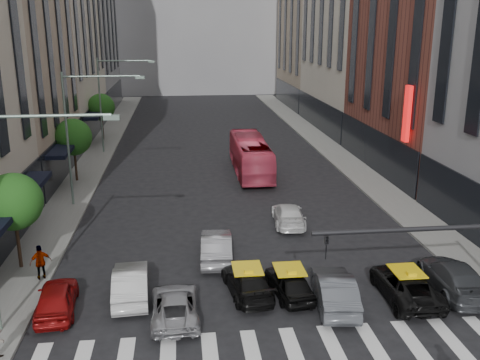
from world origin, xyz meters
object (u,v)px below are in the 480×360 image
object	(u,v)px
streetlamp_far	(110,93)
streetlamp_near	(8,194)
streetlamp_mid	(81,121)
bus	(250,156)
taxi_left	(247,281)
car_white_front	(131,283)
pedestrian_far	(41,262)
taxi_center	(289,282)
car_red	(56,298)

from	to	relation	value
streetlamp_far	streetlamp_near	bearing A→B (deg)	-90.00
streetlamp_mid	streetlamp_far	bearing A→B (deg)	90.00
streetlamp_mid	bus	distance (m)	14.90
taxi_left	car_white_front	bearing A→B (deg)	-10.38
streetlamp_near	car_white_front	size ratio (longest dim) A/B	2.02
streetlamp_near	pedestrian_far	world-z (taller)	streetlamp_near
taxi_left	bus	xyz separation A→B (m)	(2.92, 20.97, 0.90)
taxi_left	taxi_center	xyz separation A→B (m)	(1.90, -0.35, 0.01)
taxi_center	bus	size ratio (longest dim) A/B	0.34
streetlamp_near	streetlamp_mid	distance (m)	16.00
streetlamp_near	car_red	distance (m)	5.50
streetlamp_near	taxi_left	world-z (taller)	streetlamp_near
streetlamp_far	pedestrian_far	distance (m)	27.93
car_red	taxi_left	distance (m)	8.47
streetlamp_near	pedestrian_far	bearing A→B (deg)	94.53
streetlamp_mid	car_red	xyz separation A→B (m)	(1.01, -14.61, -5.22)
bus	pedestrian_far	bearing A→B (deg)	56.06
car_white_front	streetlamp_mid	bearing A→B (deg)	-76.86
streetlamp_near	car_white_front	xyz separation A→B (m)	(4.09, 2.38, -5.17)
car_red	taxi_center	size ratio (longest dim) A/B	1.06
streetlamp_mid	streetlamp_far	distance (m)	16.00
streetlamp_mid	car_red	distance (m)	15.54
taxi_center	pedestrian_far	distance (m)	12.03
car_red	taxi_center	xyz separation A→B (m)	(10.34, 0.37, -0.04)
streetlamp_near	taxi_center	distance (m)	12.63
car_red	taxi_left	world-z (taller)	car_red
streetlamp_near	bus	distance (m)	26.55
taxi_center	streetlamp_far	bearing A→B (deg)	-77.22
streetlamp_mid	car_red	bearing A→B (deg)	-86.06
streetlamp_mid	car_white_front	bearing A→B (deg)	-73.26
streetlamp_near	taxi_center	bearing A→B (deg)	8.83
streetlamp_mid	bus	bearing A→B (deg)	29.82
taxi_center	bus	bearing A→B (deg)	-100.50
streetlamp_mid	car_white_front	distance (m)	15.13
car_white_front	taxi_center	size ratio (longest dim) A/B	1.17
streetlamp_far	pedestrian_far	world-z (taller)	streetlamp_far
streetlamp_mid	car_white_front	size ratio (longest dim) A/B	2.02
car_red	car_white_front	world-z (taller)	car_white_front
streetlamp_mid	streetlamp_far	xyz separation A→B (m)	(0.00, 16.00, 0.00)
bus	pedestrian_far	world-z (taller)	bus
streetlamp_far	car_red	world-z (taller)	streetlamp_far
car_white_front	bus	world-z (taller)	bus
streetlamp_mid	car_white_front	world-z (taller)	streetlamp_mid
car_red	bus	xyz separation A→B (m)	(11.35, 21.69, 0.85)
pedestrian_far	taxi_center	bearing A→B (deg)	142.67
pedestrian_far	car_white_front	bearing A→B (deg)	130.40
pedestrian_far	streetlamp_near	bearing A→B (deg)	70.37
taxi_center	pedestrian_far	size ratio (longest dim) A/B	2.18
streetlamp_far	car_white_front	bearing A→B (deg)	-82.13
streetlamp_far	car_white_front	size ratio (longest dim) A/B	2.02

